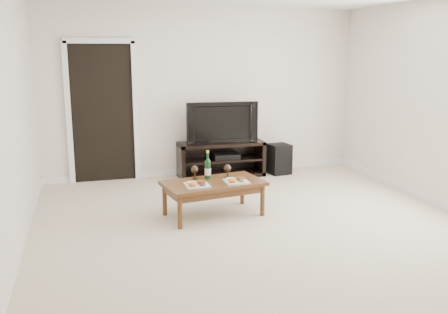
% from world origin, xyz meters
% --- Properties ---
extents(floor, '(5.50, 5.50, 0.00)m').
position_xyz_m(floor, '(0.00, 0.00, 0.00)').
color(floor, beige).
rests_on(floor, ground).
extents(back_wall, '(5.00, 0.04, 2.60)m').
position_xyz_m(back_wall, '(0.00, 2.77, 1.30)').
color(back_wall, silver).
rests_on(back_wall, ground).
extents(doorway, '(0.90, 0.02, 2.05)m').
position_xyz_m(doorway, '(-1.55, 2.73, 1.02)').
color(doorway, black).
rests_on(doorway, ground).
extents(media_console, '(1.35, 0.45, 0.55)m').
position_xyz_m(media_console, '(0.22, 2.50, 0.28)').
color(media_console, black).
rests_on(media_console, ground).
extents(television, '(1.12, 0.22, 0.64)m').
position_xyz_m(television, '(0.22, 2.50, 0.87)').
color(television, black).
rests_on(television, media_console).
extents(av_receiver, '(0.42, 0.32, 0.08)m').
position_xyz_m(av_receiver, '(0.29, 2.48, 0.33)').
color(av_receiver, black).
rests_on(av_receiver, media_console).
extents(subwoofer, '(0.36, 0.36, 0.48)m').
position_xyz_m(subwoofer, '(1.16, 2.41, 0.24)').
color(subwoofer, black).
rests_on(subwoofer, ground).
extents(coffee_table, '(1.27, 0.83, 0.42)m').
position_xyz_m(coffee_table, '(-0.38, 0.69, 0.21)').
color(coffee_table, '#543417').
rests_on(coffee_table, ground).
extents(plate_left, '(0.27, 0.27, 0.07)m').
position_xyz_m(plate_left, '(-0.61, 0.56, 0.45)').
color(plate_left, white).
rests_on(plate_left, coffee_table).
extents(plate_right, '(0.27, 0.27, 0.07)m').
position_xyz_m(plate_right, '(-0.12, 0.59, 0.45)').
color(plate_right, white).
rests_on(plate_right, coffee_table).
extents(wine_bottle, '(0.07, 0.07, 0.35)m').
position_xyz_m(wine_bottle, '(-0.40, 0.86, 0.59)').
color(wine_bottle, black).
rests_on(wine_bottle, coffee_table).
extents(goblet_left, '(0.09, 0.09, 0.17)m').
position_xyz_m(goblet_left, '(-0.56, 0.87, 0.51)').
color(goblet_left, '#35281D').
rests_on(goblet_left, coffee_table).
extents(goblet_right, '(0.09, 0.09, 0.17)m').
position_xyz_m(goblet_right, '(-0.16, 0.82, 0.51)').
color(goblet_right, '#35281D').
rests_on(goblet_right, coffee_table).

